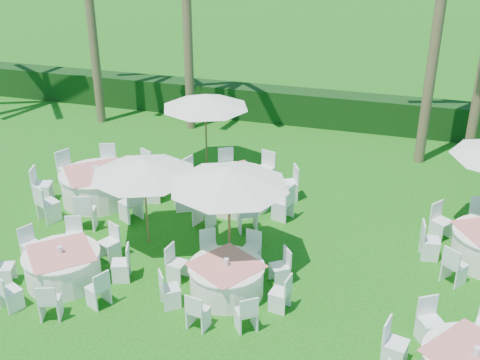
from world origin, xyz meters
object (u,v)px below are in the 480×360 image
object	(u,v)px
banquet_table_b	(227,279)
banquet_table_a	(63,266)
banquet_table_d	(97,186)
umbrella_c	(205,101)
banquet_table_e	(236,189)
umbrella_b	(229,177)
umbrella_a	(143,167)

from	to	relation	value
banquet_table_b	banquet_table_a	bearing A→B (deg)	-170.65
banquet_table_d	umbrella_c	distance (m)	4.04
banquet_table_d	banquet_table_e	xyz separation A→B (m)	(3.73, 0.92, -0.01)
banquet_table_b	umbrella_c	xyz separation A→B (m)	(-2.55, 6.02, 1.80)
banquet_table_d	banquet_table_e	distance (m)	3.84
banquet_table_e	umbrella_c	xyz separation A→B (m)	(-1.57, 2.03, 1.73)
banquet_table_a	umbrella_c	bearing A→B (deg)	81.17
banquet_table_b	umbrella_b	world-z (taller)	umbrella_b
banquet_table_a	banquet_table_d	bearing A→B (deg)	107.21
umbrella_c	banquet_table_b	bearing A→B (deg)	-67.02
banquet_table_d	banquet_table_b	bearing A→B (deg)	-33.10
banquet_table_b	banquet_table_d	bearing A→B (deg)	146.90
banquet_table_a	banquet_table_d	distance (m)	3.83
banquet_table_b	banquet_table_d	xyz separation A→B (m)	(-4.71, 3.07, 0.08)
banquet_table_a	umbrella_a	distance (m)	2.84
banquet_table_d	banquet_table_e	world-z (taller)	banquet_table_d
banquet_table_b	banquet_table_e	distance (m)	4.11
umbrella_a	umbrella_b	xyz separation A→B (m)	(2.21, -0.41, 0.23)
banquet_table_e	umbrella_b	distance (m)	3.57
umbrella_a	umbrella_b	size ratio (longest dim) A/B	0.93
banquet_table_b	umbrella_a	size ratio (longest dim) A/B	1.14
banquet_table_b	umbrella_c	size ratio (longest dim) A/B	1.08
banquet_table_b	banquet_table_e	bearing A→B (deg)	103.80
banquet_table_b	umbrella_c	distance (m)	6.78
umbrella_a	banquet_table_a	bearing A→B (deg)	-118.94
umbrella_a	umbrella_b	bearing A→B (deg)	-10.58
banquet_table_d	banquet_table_e	size ratio (longest dim) A/B	1.03
banquet_table_b	banquet_table_e	world-z (taller)	banquet_table_e
banquet_table_e	banquet_table_a	bearing A→B (deg)	-119.56
umbrella_c	banquet_table_e	bearing A→B (deg)	-52.20
banquet_table_a	umbrella_a	world-z (taller)	umbrella_a
banquet_table_a	umbrella_c	xyz separation A→B (m)	(1.03, 6.61, 1.79)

